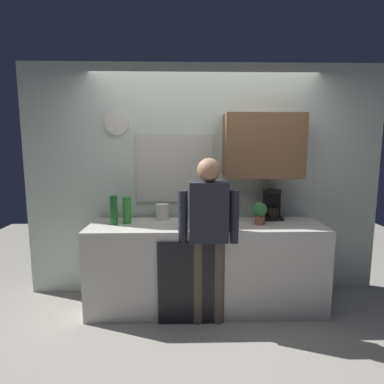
% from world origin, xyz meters
% --- Properties ---
extents(ground_plane, '(8.00, 8.00, 0.00)m').
position_xyz_m(ground_plane, '(0.00, 0.00, 0.00)').
color(ground_plane, '#9E998E').
extents(kitchen_counter, '(2.42, 0.64, 0.91)m').
position_xyz_m(kitchen_counter, '(0.00, 0.30, 0.45)').
color(kitchen_counter, beige).
rests_on(kitchen_counter, ground_plane).
extents(dishwasher_panel, '(0.56, 0.02, 0.82)m').
position_xyz_m(dishwasher_panel, '(-0.20, -0.03, 0.41)').
color(dishwasher_panel, black).
rests_on(dishwasher_panel, ground_plane).
extents(back_wall_assembly, '(4.02, 0.42, 2.60)m').
position_xyz_m(back_wall_assembly, '(0.08, 0.70, 1.36)').
color(back_wall_assembly, silver).
rests_on(back_wall_assembly, ground_plane).
extents(coffee_maker, '(0.20, 0.20, 0.33)m').
position_xyz_m(coffee_maker, '(0.75, 0.53, 1.05)').
color(coffee_maker, black).
rests_on(coffee_maker, kitchen_counter).
extents(bottle_dark_sauce, '(0.06, 0.06, 0.18)m').
position_xyz_m(bottle_dark_sauce, '(0.08, 0.49, 1.00)').
color(bottle_dark_sauce, black).
rests_on(bottle_dark_sauce, kitchen_counter).
extents(bottle_green_wine, '(0.07, 0.07, 0.30)m').
position_xyz_m(bottle_green_wine, '(-0.95, 0.30, 1.06)').
color(bottle_green_wine, '#195923').
rests_on(bottle_green_wine, kitchen_counter).
extents(bottle_olive_oil, '(0.06, 0.06, 0.25)m').
position_xyz_m(bottle_olive_oil, '(-0.23, 0.21, 1.03)').
color(bottle_olive_oil, olive).
rests_on(bottle_olive_oil, kitchen_counter).
extents(bottle_clear_soda, '(0.09, 0.09, 0.28)m').
position_xyz_m(bottle_clear_soda, '(-0.83, 0.37, 1.05)').
color(bottle_clear_soda, '#2D8C33').
rests_on(bottle_clear_soda, kitchen_counter).
extents(cup_blue_mug, '(0.08, 0.08, 0.10)m').
position_xyz_m(cup_blue_mug, '(0.14, 0.35, 0.96)').
color(cup_blue_mug, '#3351B2').
rests_on(cup_blue_mug, kitchen_counter).
extents(potted_plant, '(0.15, 0.15, 0.23)m').
position_xyz_m(potted_plant, '(0.55, 0.28, 1.04)').
color(potted_plant, '#9E5638').
rests_on(potted_plant, kitchen_counter).
extents(dish_soap, '(0.06, 0.06, 0.18)m').
position_xyz_m(dish_soap, '(-0.15, 0.46, 0.98)').
color(dish_soap, green).
rests_on(dish_soap, kitchen_counter).
extents(storage_canister, '(0.14, 0.14, 0.17)m').
position_xyz_m(storage_canister, '(-0.47, 0.54, 0.99)').
color(storage_canister, silver).
rests_on(storage_canister, kitchen_counter).
extents(person_at_sink, '(0.57, 0.22, 1.60)m').
position_xyz_m(person_at_sink, '(0.00, 0.00, 0.95)').
color(person_at_sink, brown).
rests_on(person_at_sink, ground_plane).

